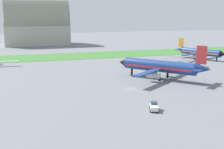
{
  "coord_description": "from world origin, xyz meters",
  "views": [
    {
      "loc": [
        -34.64,
        -81.51,
        21.61
      ],
      "look_at": [
        -3.16,
        8.36,
        3.0
      ],
      "focal_mm": 48.68,
      "sensor_mm": 36.0,
      "label": 1
    }
  ],
  "objects": [
    {
      "name": "ground_plane",
      "position": [
        0.0,
        0.0,
        0.0
      ],
      "size": [
        600.0,
        600.0,
        0.0
      ],
      "primitive_type": "plane",
      "color": "slate"
    },
    {
      "name": "grass_taxiway_strip",
      "position": [
        0.0,
        78.62,
        0.04
      ],
      "size": [
        360.0,
        28.0,
        0.08
      ],
      "primitive_type": "cube",
      "color": "#3D7533",
      "rests_on": "ground_plane"
    },
    {
      "name": "airplane_parked_jet_far",
      "position": [
        56.44,
        46.16,
        3.61
      ],
      "size": [
        26.82,
        26.66,
        10.01
      ],
      "rotation": [
        0.0,
        0.0,
        5.12
      ],
      "color": "navy",
      "rests_on": "ground_plane"
    },
    {
      "name": "airplane_midfield_jet",
      "position": [
        14.95,
        9.4,
        4.43
      ],
      "size": [
        29.6,
        29.9,
        12.31
      ],
      "rotation": [
        0.0,
        0.0,
        2.2
      ],
      "color": "navy",
      "rests_on": "ground_plane"
    },
    {
      "name": "pushback_tug_midfield",
      "position": [
        -3.26,
        -21.29,
        0.91
      ],
      "size": [
        3.16,
        4.02,
        1.95
      ],
      "rotation": [
        0.0,
        0.0,
        1.16
      ],
      "color": "white",
      "rests_on": "ground_plane"
    },
    {
      "name": "hangar_distant",
      "position": [
        -12.43,
        152.81,
        16.47
      ],
      "size": [
        45.92,
        31.49,
        36.19
      ],
      "color": "#B2AD9E",
      "rests_on": "ground_plane"
    }
  ]
}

